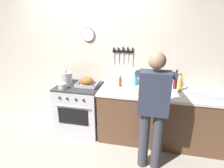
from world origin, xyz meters
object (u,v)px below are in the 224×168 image
at_px(bottle_cooking_oil, 180,84).
at_px(bottle_wine_red, 176,81).
at_px(roasting_pan, 87,82).
at_px(bottle_hot_sauce, 120,82).
at_px(saucepan, 62,86).
at_px(stock_pot, 66,78).
at_px(bottle_dish_soap, 136,80).
at_px(cutting_board, 148,93).
at_px(stove, 80,108).
at_px(person_cook, 153,106).

bearing_deg(bottle_cooking_oil, bottle_wine_red, 118.83).
distance_m(roasting_pan, bottle_hot_sauce, 0.57).
bearing_deg(saucepan, bottle_cooking_oil, 10.02).
distance_m(saucepan, bottle_hot_sauce, 0.98).
bearing_deg(bottle_hot_sauce, bottle_wine_red, 6.02).
height_order(stock_pot, bottle_dish_soap, stock_pot).
relative_size(bottle_wine_red, bottle_hot_sauce, 1.70).
bearing_deg(stock_pot, cutting_board, -5.63).
xyz_separation_m(saucepan, bottle_wine_red, (1.84, 0.43, 0.09)).
xyz_separation_m(bottle_dish_soap, bottle_wine_red, (0.66, -0.02, 0.04)).
bearing_deg(bottle_cooking_oil, stove, -175.80).
relative_size(stove, stock_pot, 3.84).
bearing_deg(saucepan, stock_pot, 99.89).
bearing_deg(roasting_pan, cutting_board, -4.24).
xyz_separation_m(cutting_board, bottle_cooking_oil, (0.49, 0.21, 0.11)).
height_order(stock_pot, saucepan, stock_pot).
relative_size(saucepan, cutting_board, 0.37).
distance_m(bottle_cooking_oil, bottle_wine_red, 0.11).
height_order(stove, bottle_cooking_oil, bottle_cooking_oil).
xyz_separation_m(person_cook, bottle_dish_soap, (-0.31, 0.86, 0.04)).
relative_size(person_cook, stock_pot, 7.09).
height_order(person_cook, roasting_pan, person_cook).
bearing_deg(person_cook, bottle_cooking_oil, -38.09).
xyz_separation_m(person_cook, bottle_cooking_oil, (0.40, 0.75, 0.07)).
height_order(person_cook, bottle_hot_sauce, person_cook).
bearing_deg(bottle_wine_red, bottle_dish_soap, 178.48).
height_order(stove, person_cook, person_cook).
distance_m(bottle_wine_red, bottle_hot_sauce, 0.92).
xyz_separation_m(stove, roasting_pan, (0.16, -0.01, 0.53)).
bearing_deg(person_cook, saucepan, 64.42).
relative_size(cutting_board, bottle_cooking_oil, 1.24).
bearing_deg(stock_pot, stove, -11.97).
relative_size(stove, saucepan, 6.68).
bearing_deg(saucepan, bottle_hot_sauce, 19.70).
bearing_deg(bottle_dish_soap, stock_pot, -171.49).
bearing_deg(bottle_cooking_oil, cutting_board, -156.35).
bearing_deg(stock_pot, roasting_pan, -9.13).
height_order(cutting_board, bottle_dish_soap, bottle_dish_soap).
relative_size(saucepan, bottle_cooking_oil, 0.47).
xyz_separation_m(person_cook, stock_pot, (-1.53, 0.68, 0.05)).
relative_size(person_cook, bottle_cooking_oil, 5.74).
height_order(stove, saucepan, saucepan).
bearing_deg(stove, bottle_wine_red, 7.53).
bearing_deg(saucepan, bottle_dish_soap, 20.70).
xyz_separation_m(person_cook, roasting_pan, (-1.13, 0.61, 0.03)).
xyz_separation_m(cutting_board, bottle_dish_soap, (-0.22, 0.32, 0.08)).
relative_size(stock_pot, bottle_cooking_oil, 0.81).
distance_m(bottle_dish_soap, bottle_cooking_oil, 0.72).
height_order(bottle_wine_red, bottle_hot_sauce, bottle_wine_red).
distance_m(stock_pot, saucepan, 0.27).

